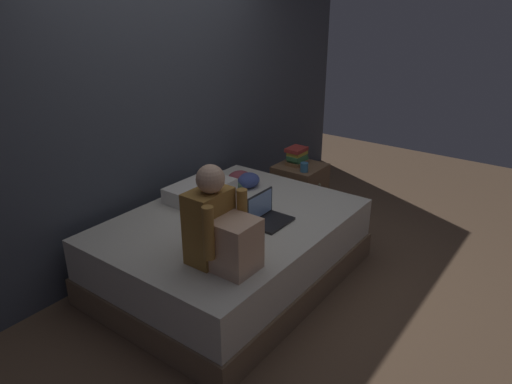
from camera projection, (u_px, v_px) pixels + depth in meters
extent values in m
plane|color=brown|center=(276.00, 278.00, 3.82)|extent=(8.00, 8.00, 0.00)
cube|color=#424751|center=(161.00, 95.00, 3.95)|extent=(5.60, 0.10, 2.70)
cube|color=#7A6047|center=(232.00, 266.00, 3.79)|extent=(2.00, 1.50, 0.22)
cube|color=beige|center=(231.00, 237.00, 3.69)|extent=(1.96, 1.46, 0.32)
cube|color=brown|center=(299.00, 191.00, 4.78)|extent=(0.44, 0.44, 0.56)
sphere|color=gray|center=(319.00, 185.00, 4.61)|extent=(0.04, 0.04, 0.04)
cube|color=olive|center=(209.00, 226.00, 2.98)|extent=(0.30, 0.20, 0.48)
sphere|color=tan|center=(211.00, 179.00, 2.84)|extent=(0.18, 0.18, 0.18)
cube|color=tan|center=(236.00, 246.00, 2.89)|extent=(0.26, 0.24, 0.34)
cylinder|color=olive|center=(209.00, 233.00, 2.76)|extent=(0.07, 0.07, 0.34)
cylinder|color=olive|center=(242.00, 214.00, 3.00)|extent=(0.07, 0.07, 0.34)
cube|color=black|center=(272.00, 222.00, 3.54)|extent=(0.32, 0.22, 0.02)
cube|color=black|center=(259.00, 205.00, 3.56)|extent=(0.32, 0.01, 0.20)
cube|color=#8CB2EA|center=(260.00, 205.00, 3.55)|extent=(0.29, 0.00, 0.18)
cube|color=silver|center=(200.00, 191.00, 3.96)|extent=(0.56, 0.36, 0.13)
cube|color=brown|center=(296.00, 163.00, 4.69)|extent=(0.19, 0.15, 0.03)
cube|color=#387042|center=(298.00, 159.00, 4.70)|extent=(0.19, 0.14, 0.03)
cube|color=#387042|center=(297.00, 157.00, 4.67)|extent=(0.20, 0.13, 0.04)
cube|color=gold|center=(297.00, 153.00, 4.67)|extent=(0.19, 0.14, 0.04)
cube|color=#9E2D28|center=(296.00, 149.00, 4.66)|extent=(0.21, 0.16, 0.04)
cylinder|color=teal|center=(304.00, 167.00, 4.49)|extent=(0.08, 0.08, 0.09)
ellipsoid|color=#8E3D47|center=(239.00, 178.00, 4.23)|extent=(0.23, 0.20, 0.13)
ellipsoid|color=#3D4C8E|center=(248.00, 180.00, 4.18)|extent=(0.23, 0.20, 0.13)
ellipsoid|color=#4C6B56|center=(241.00, 183.00, 4.19)|extent=(0.15, 0.13, 0.08)
ellipsoid|color=#4C6B56|center=(240.00, 184.00, 4.16)|extent=(0.15, 0.13, 0.08)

